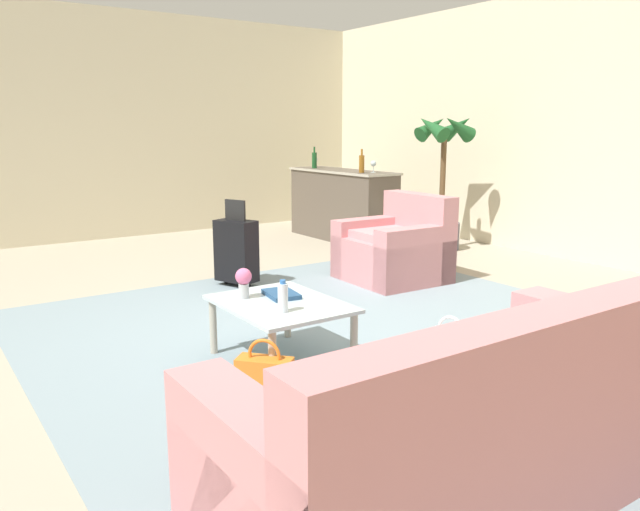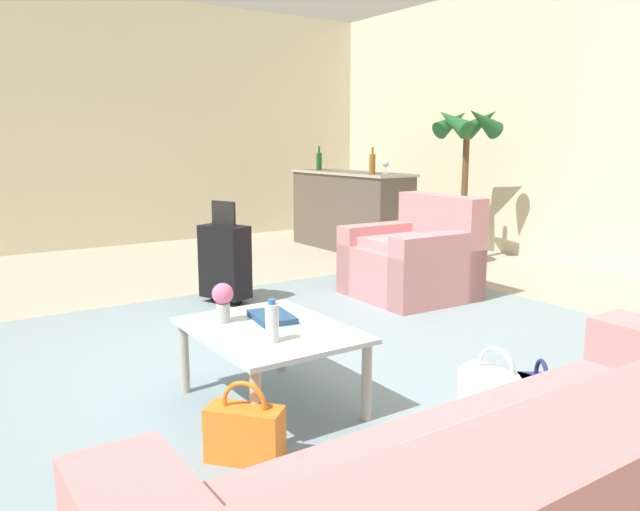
# 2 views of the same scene
# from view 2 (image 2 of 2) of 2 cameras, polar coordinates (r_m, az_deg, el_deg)

# --- Properties ---
(ground_plane) EXTENTS (12.00, 12.00, 0.00)m
(ground_plane) POSITION_cam_2_polar(r_m,az_deg,el_deg) (3.84, -0.88, -9.84)
(ground_plane) COLOR #A89E89
(wall_left) EXTENTS (0.12, 8.00, 3.10)m
(wall_left) POSITION_cam_2_polar(r_m,az_deg,el_deg) (8.32, -20.68, 11.31)
(wall_left) COLOR beige
(wall_left) RESTS_ON ground
(area_rug) EXTENTS (5.20, 4.40, 0.01)m
(area_rug) POSITION_cam_2_polar(r_m,az_deg,el_deg) (3.51, 7.41, -11.90)
(area_rug) COLOR gray
(area_rug) RESTS_ON ground
(armchair) EXTENTS (0.96, 0.92, 0.87)m
(armchair) POSITION_cam_2_polar(r_m,az_deg,el_deg) (5.44, 8.74, -0.62)
(armchair) COLOR #C67F84
(armchair) RESTS_ON ground
(coffee_table) EXTENTS (0.91, 0.70, 0.41)m
(coffee_table) POSITION_cam_2_polar(r_m,az_deg,el_deg) (3.15, -4.59, -7.54)
(coffee_table) COLOR silver
(coffee_table) RESTS_ON ground
(water_bottle) EXTENTS (0.06, 0.06, 0.20)m
(water_bottle) POSITION_cam_2_polar(r_m,az_deg,el_deg) (2.90, -4.41, -6.11)
(water_bottle) COLOR silver
(water_bottle) RESTS_ON coffee_table
(coffee_table_book) EXTENTS (0.30, 0.23, 0.03)m
(coffee_table_book) POSITION_cam_2_polar(r_m,az_deg,el_deg) (3.27, -4.42, -5.61)
(coffee_table_book) COLOR navy
(coffee_table_book) RESTS_ON coffee_table
(flower_vase) EXTENTS (0.11, 0.11, 0.21)m
(flower_vase) POSITION_cam_2_polar(r_m,az_deg,el_deg) (3.23, -8.88, -3.94)
(flower_vase) COLOR #B2B7BC
(flower_vase) RESTS_ON coffee_table
(bar_console) EXTENTS (1.84, 0.57, 0.96)m
(bar_console) POSITION_cam_2_polar(r_m,az_deg,el_deg) (7.68, 2.77, 4.20)
(bar_console) COLOR brown
(bar_console) RESTS_ON ground
(wine_glass_leftmost) EXTENTS (0.08, 0.08, 0.15)m
(wine_glass_leftmost) POSITION_cam_2_polar(r_m,az_deg,el_deg) (8.14, -0.03, 8.61)
(wine_glass_leftmost) COLOR silver
(wine_glass_leftmost) RESTS_ON bar_console
(wine_glass_left_of_centre) EXTENTS (0.08, 0.08, 0.15)m
(wine_glass_left_of_centre) POSITION_cam_2_polar(r_m,az_deg,el_deg) (7.16, 6.03, 8.30)
(wine_glass_left_of_centre) COLOR silver
(wine_glass_left_of_centre) RESTS_ON bar_console
(wine_bottle_green) EXTENTS (0.07, 0.07, 0.30)m
(wine_bottle_green) POSITION_cam_2_polar(r_m,az_deg,el_deg) (8.01, -0.08, 8.65)
(wine_bottle_green) COLOR #194C23
(wine_bottle_green) RESTS_ON bar_console
(wine_bottle_amber) EXTENTS (0.07, 0.07, 0.30)m
(wine_bottle_amber) POSITION_cam_2_polar(r_m,az_deg,el_deg) (7.13, 4.81, 8.39)
(wine_bottle_amber) COLOR brown
(wine_bottle_amber) RESTS_ON bar_console
(suitcase_black) EXTENTS (0.45, 0.35, 0.85)m
(suitcase_black) POSITION_cam_2_polar(r_m,az_deg,el_deg) (5.19, -8.69, -0.47)
(suitcase_black) COLOR black
(suitcase_black) RESTS_ON ground
(handbag_white) EXTENTS (0.34, 0.20, 0.36)m
(handbag_white) POSITION_cam_2_polar(r_m,az_deg,el_deg) (3.21, 15.63, -11.94)
(handbag_white) COLOR white
(handbag_white) RESTS_ON ground
(handbag_orange) EXTENTS (0.33, 0.32, 0.36)m
(handbag_orange) POSITION_cam_2_polar(r_m,az_deg,el_deg) (2.73, -6.89, -15.78)
(handbag_orange) COLOR orange
(handbag_orange) RESTS_ON ground
(handbag_navy) EXTENTS (0.34, 0.31, 0.36)m
(handbag_navy) POSITION_cam_2_polar(r_m,az_deg,el_deg) (3.11, 19.44, -12.95)
(handbag_navy) COLOR navy
(handbag_navy) RESTS_ON ground
(potted_palm) EXTENTS (0.64, 0.64, 1.73)m
(potted_palm) POSITION_cam_2_polar(r_m,az_deg,el_deg) (7.08, 13.08, 6.15)
(potted_palm) COLOR #514C56
(potted_palm) RESTS_ON ground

